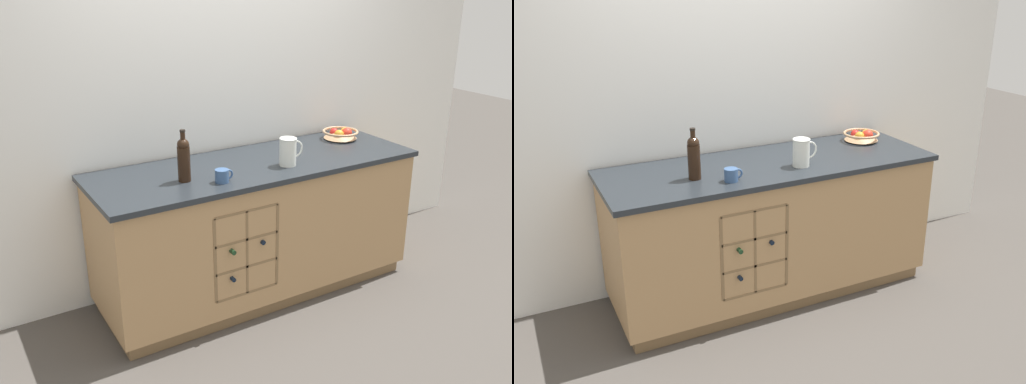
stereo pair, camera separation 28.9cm
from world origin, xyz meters
The scene contains 7 objects.
ground_plane centered at (0.00, 0.00, 0.00)m, with size 14.00×14.00×0.00m, color #4C4742.
back_wall centered at (0.00, 0.42, 1.27)m, with size 4.54×0.06×2.55m, color white.
kitchen_island centered at (0.00, 0.00, 0.48)m, with size 2.18×0.76×0.94m.
fruit_bowl centered at (0.82, 0.15, 0.98)m, with size 0.26×0.26×0.09m.
white_pitcher centered at (0.15, -0.15, 1.03)m, with size 0.17×0.11×0.18m.
ceramic_mug centered at (-0.36, -0.21, 0.98)m, with size 0.12×0.08×0.08m.
standing_wine_bottle centered at (-0.54, -0.08, 1.08)m, with size 0.08×0.08×0.31m.
Camera 2 is at (-1.56, -3.14, 2.11)m, focal length 40.00 mm.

